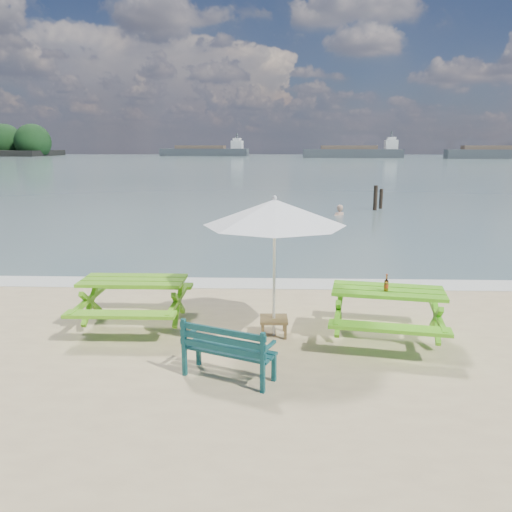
{
  "coord_description": "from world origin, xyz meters",
  "views": [
    {
      "loc": [
        0.03,
        -6.33,
        3.08
      ],
      "look_at": [
        -0.28,
        3.0,
        1.0
      ],
      "focal_mm": 35.0,
      "sensor_mm": 36.0,
      "label": 1
    }
  ],
  "objects_px": {
    "picnic_table_right": "(387,315)",
    "picnic_table_left": "(134,303)",
    "side_table": "(274,326)",
    "swimmer": "(339,223)",
    "patio_umbrella": "(275,212)",
    "park_bench": "(229,361)",
    "beer_bottle": "(386,285)"
  },
  "relations": [
    {
      "from": "picnic_table_right",
      "to": "picnic_table_left",
      "type": "bearing_deg",
      "value": 173.74
    },
    {
      "from": "side_table",
      "to": "swimmer",
      "type": "bearing_deg",
      "value": 78.55
    },
    {
      "from": "side_table",
      "to": "swimmer",
      "type": "xyz_separation_m",
      "value": [
        2.96,
        14.62,
        -0.51
      ]
    },
    {
      "from": "picnic_table_right",
      "to": "patio_umbrella",
      "type": "distance_m",
      "value": 2.46
    },
    {
      "from": "park_bench",
      "to": "swimmer",
      "type": "height_order",
      "value": "park_bench"
    },
    {
      "from": "park_bench",
      "to": "patio_umbrella",
      "type": "distance_m",
      "value": 2.48
    },
    {
      "from": "side_table",
      "to": "patio_umbrella",
      "type": "xyz_separation_m",
      "value": [
        -0.0,
        -0.0,
        1.89
      ]
    },
    {
      "from": "side_table",
      "to": "beer_bottle",
      "type": "bearing_deg",
      "value": -6.08
    },
    {
      "from": "picnic_table_left",
      "to": "swimmer",
      "type": "distance_m",
      "value": 15.24
    },
    {
      "from": "picnic_table_right",
      "to": "side_table",
      "type": "relative_size",
      "value": 4.76
    },
    {
      "from": "side_table",
      "to": "picnic_table_right",
      "type": "bearing_deg",
      "value": -2.77
    },
    {
      "from": "picnic_table_right",
      "to": "side_table",
      "type": "distance_m",
      "value": 1.84
    },
    {
      "from": "picnic_table_right",
      "to": "beer_bottle",
      "type": "xyz_separation_m",
      "value": [
        -0.06,
        -0.1,
        0.52
      ]
    },
    {
      "from": "picnic_table_left",
      "to": "patio_umbrella",
      "type": "distance_m",
      "value": 2.94
    },
    {
      "from": "beer_bottle",
      "to": "side_table",
      "type": "bearing_deg",
      "value": 173.92
    },
    {
      "from": "beer_bottle",
      "to": "swimmer",
      "type": "distance_m",
      "value": 14.91
    },
    {
      "from": "swimmer",
      "to": "picnic_table_right",
      "type": "bearing_deg",
      "value": -94.43
    },
    {
      "from": "park_bench",
      "to": "swimmer",
      "type": "relative_size",
      "value": 0.8
    },
    {
      "from": "picnic_table_left",
      "to": "swimmer",
      "type": "relative_size",
      "value": 1.18
    },
    {
      "from": "side_table",
      "to": "swimmer",
      "type": "relative_size",
      "value": 0.28
    },
    {
      "from": "patio_umbrella",
      "to": "beer_bottle",
      "type": "relative_size",
      "value": 8.67
    },
    {
      "from": "patio_umbrella",
      "to": "picnic_table_left",
      "type": "bearing_deg",
      "value": 171.13
    },
    {
      "from": "side_table",
      "to": "beer_bottle",
      "type": "height_order",
      "value": "beer_bottle"
    },
    {
      "from": "patio_umbrella",
      "to": "swimmer",
      "type": "height_order",
      "value": "patio_umbrella"
    },
    {
      "from": "park_bench",
      "to": "side_table",
      "type": "bearing_deg",
      "value": 69.02
    },
    {
      "from": "side_table",
      "to": "beer_bottle",
      "type": "distance_m",
      "value": 1.93
    },
    {
      "from": "picnic_table_right",
      "to": "swimmer",
      "type": "distance_m",
      "value": 14.77
    },
    {
      "from": "park_bench",
      "to": "beer_bottle",
      "type": "height_order",
      "value": "beer_bottle"
    },
    {
      "from": "picnic_table_right",
      "to": "park_bench",
      "type": "relative_size",
      "value": 1.69
    },
    {
      "from": "park_bench",
      "to": "picnic_table_left",
      "type": "bearing_deg",
      "value": 132.73
    },
    {
      "from": "park_bench",
      "to": "swimmer",
      "type": "distance_m",
      "value": 16.6
    },
    {
      "from": "picnic_table_left",
      "to": "side_table",
      "type": "distance_m",
      "value": 2.46
    }
  ]
}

